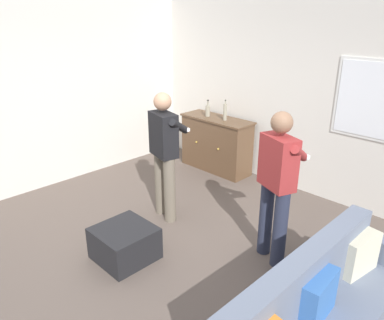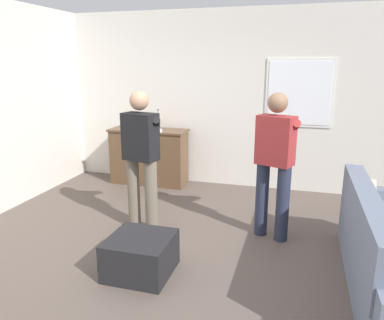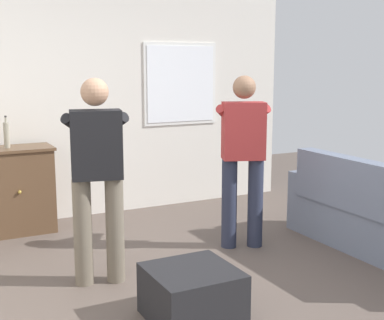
# 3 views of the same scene
# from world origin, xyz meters

# --- Properties ---
(ground) EXTENTS (10.40, 10.40, 0.00)m
(ground) POSITION_xyz_m (0.00, 0.00, 0.00)
(ground) COLOR brown
(wall_back_with_window) EXTENTS (5.20, 0.15, 2.80)m
(wall_back_with_window) POSITION_xyz_m (0.03, 2.66, 1.40)
(wall_back_with_window) COLOR silver
(wall_back_with_window) RESTS_ON ground
(bottle_liquor_amber) EXTENTS (0.06, 0.06, 0.34)m
(bottle_liquor_amber) POSITION_xyz_m (-0.99, 2.29, 1.06)
(bottle_liquor_amber) COLOR gray
(bottle_liquor_amber) RESTS_ON sideboard_cabinet
(ottoman) EXTENTS (0.60, 0.60, 0.37)m
(ottoman) POSITION_xyz_m (-0.18, -0.34, 0.19)
(ottoman) COLOR black
(ottoman) RESTS_ON ground
(person_standing_left) EXTENTS (0.54, 0.51, 1.68)m
(person_standing_left) POSITION_xyz_m (-0.55, 0.60, 0.94)
(person_standing_left) COLOR #6B6051
(person_standing_left) RESTS_ON ground
(person_standing_right) EXTENTS (0.52, 0.52, 1.68)m
(person_standing_right) POSITION_xyz_m (0.97, 0.82, 0.94)
(person_standing_right) COLOR #282D42
(person_standing_right) RESTS_ON ground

